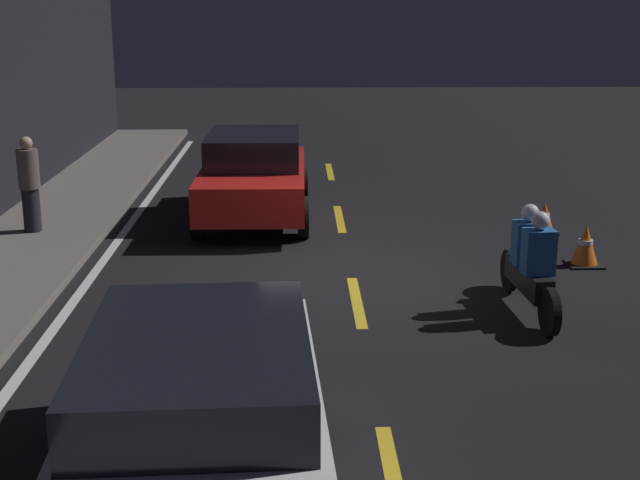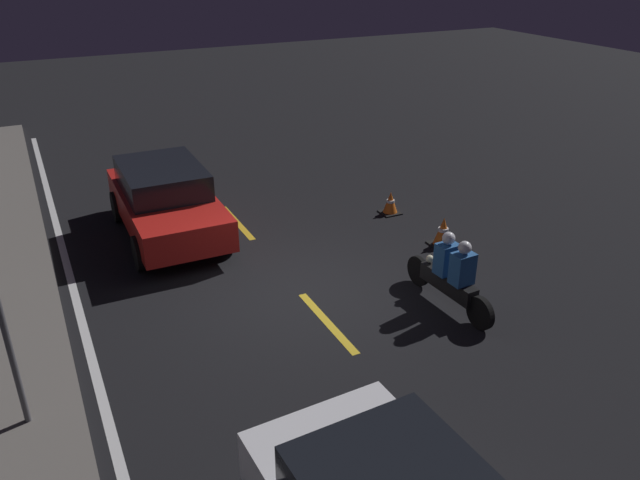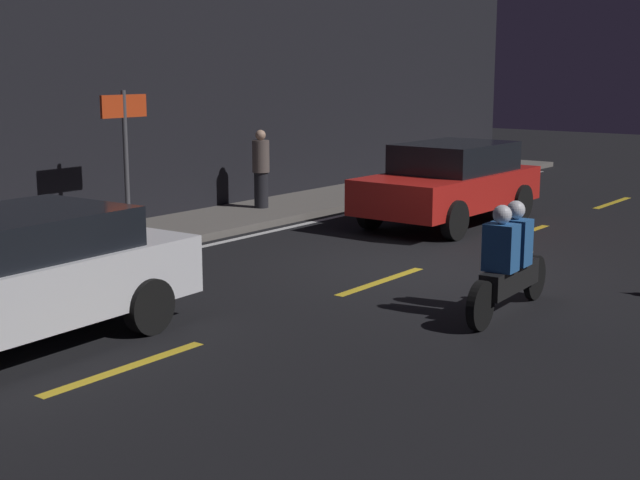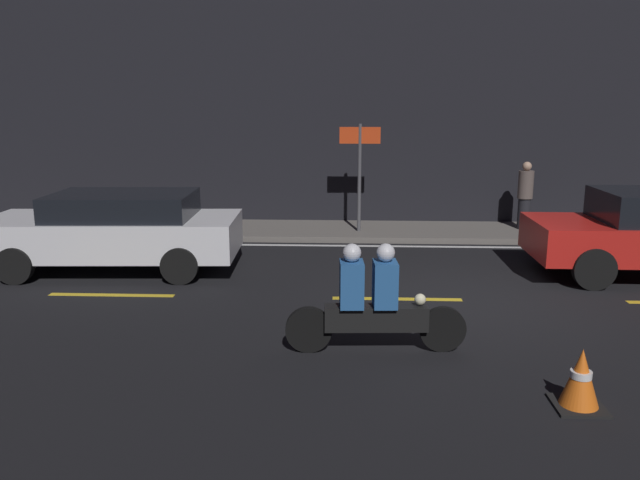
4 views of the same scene
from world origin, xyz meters
TOP-DOWN VIEW (x-y plane):
  - ground_plane at (0.00, 0.00)m, footprint 56.00×56.00m
  - lane_dash_c at (-1.00, 0.00)m, footprint 2.00×0.14m
  - lane_dash_d at (3.50, 0.00)m, footprint 2.00×0.14m
  - lane_dash_e at (8.00, 0.00)m, footprint 2.00×0.14m
  - lane_solid_kerb at (0.00, 3.66)m, footprint 25.20×0.14m
  - taxi_red at (3.56, 1.51)m, footprint 4.11×1.94m
  - motorcycle at (-1.48, -2.11)m, footprint 2.20×0.40m
  - traffic_cone_near at (0.54, -3.45)m, footprint 0.49×0.49m
  - traffic_cone_mid at (2.45, -3.37)m, footprint 0.43×0.43m

SIDE VIEW (x-z plane):
  - ground_plane at x=0.00m, z-range 0.00..0.00m
  - lane_solid_kerb at x=0.00m, z-range 0.00..0.01m
  - lane_dash_c at x=-1.00m, z-range 0.00..0.01m
  - lane_dash_d at x=3.50m, z-range 0.00..0.01m
  - lane_dash_e at x=8.00m, z-range 0.00..0.01m
  - traffic_cone_mid at x=2.45m, z-range -0.01..0.51m
  - traffic_cone_near at x=0.54m, z-range -0.01..0.61m
  - motorcycle at x=-1.48m, z-range -0.04..1.31m
  - taxi_red at x=3.56m, z-range 0.05..1.56m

